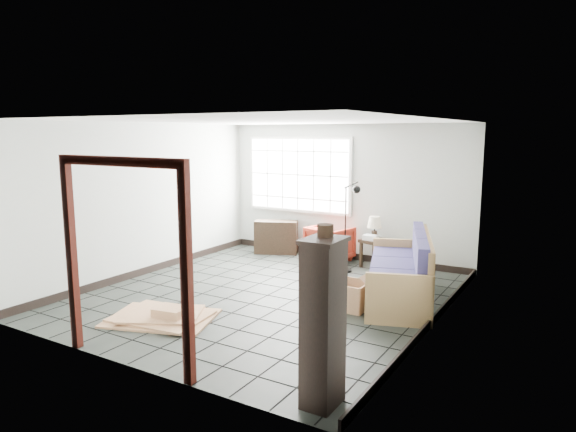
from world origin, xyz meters
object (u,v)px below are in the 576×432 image
Objects in this scene: futon_sofa at (404,276)px; side_table at (376,244)px; armchair at (330,242)px; tall_shelf at (323,322)px.

side_table is at bearing 104.97° from futon_sofa.
armchair is 0.48× the size of tall_shelf.
futon_sofa is at bearing -56.11° from side_table.
futon_sofa is at bearing 155.95° from armchair.
tall_shelf is (0.33, -3.26, 0.42)m from futon_sofa.
side_table is (0.93, -0.00, 0.05)m from armchair.
futon_sofa is 1.84m from side_table.
side_table is at bearing -166.20° from armchair.
armchair is (-1.96, 1.53, 0.01)m from futon_sofa.
futon_sofa is 3.30m from tall_shelf.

